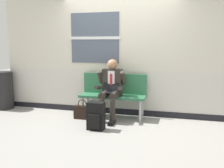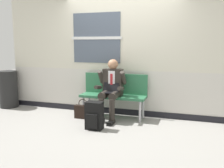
% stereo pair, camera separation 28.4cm
% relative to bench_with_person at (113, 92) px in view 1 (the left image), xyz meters
% --- Properties ---
extents(ground_plane, '(18.00, 18.00, 0.00)m').
position_rel_bench_with_person_xyz_m(ground_plane, '(0.09, -0.30, -0.54)').
color(ground_plane, gray).
extents(station_wall, '(5.51, 0.17, 2.89)m').
position_rel_bench_with_person_xyz_m(station_wall, '(0.08, 0.27, 0.90)').
color(station_wall, beige).
rests_on(station_wall, ground).
extents(bench_with_person, '(1.38, 0.42, 0.91)m').
position_rel_bench_with_person_xyz_m(bench_with_person, '(0.00, 0.00, 0.00)').
color(bench_with_person, '#2D6B47').
rests_on(bench_with_person, ground).
extents(person_seated, '(0.57, 0.70, 1.23)m').
position_rel_bench_with_person_xyz_m(person_seated, '(-0.00, -0.20, 0.12)').
color(person_seated, '#2D2823').
rests_on(person_seated, ground).
extents(backpack, '(0.31, 0.23, 0.51)m').
position_rel_bench_with_person_xyz_m(backpack, '(-0.09, -0.89, -0.29)').
color(backpack, black).
rests_on(backpack, ground).
extents(handbag, '(0.36, 0.11, 0.41)m').
position_rel_bench_with_person_xyz_m(handbag, '(-0.57, -0.34, -0.39)').
color(handbag, black).
rests_on(handbag, ground).
extents(trash_bin, '(0.44, 0.44, 0.89)m').
position_rel_bench_with_person_xyz_m(trash_bin, '(-2.71, -0.03, -0.09)').
color(trash_bin, black).
rests_on(trash_bin, ground).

